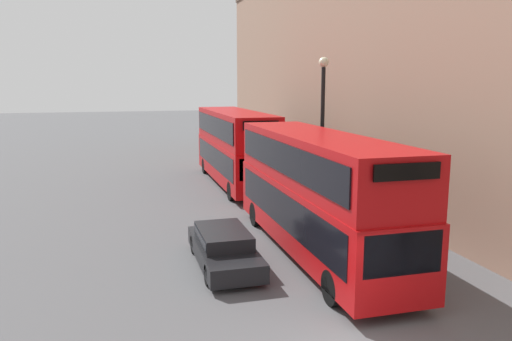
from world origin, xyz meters
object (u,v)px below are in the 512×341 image
at_px(bus_leading, 317,189).
at_px(car_dark_sedan, 224,246).
at_px(bus_second_in_queue, 235,144).
at_px(pedestrian, 285,175).

bearing_deg(bus_leading, car_dark_sedan, -175.92).
bearing_deg(bus_leading, bus_second_in_queue, 90.00).
bearing_deg(bus_leading, pedestrian, 77.21).
bearing_deg(bus_second_in_queue, pedestrian, -46.19).
relative_size(bus_leading, bus_second_in_queue, 0.99).
xyz_separation_m(bus_leading, car_dark_sedan, (-3.40, -0.24, -1.72)).
distance_m(bus_second_in_queue, car_dark_sedan, 13.64).
relative_size(bus_second_in_queue, pedestrian, 6.16).
bearing_deg(bus_second_in_queue, car_dark_sedan, -104.56).
height_order(bus_leading, pedestrian, bus_leading).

